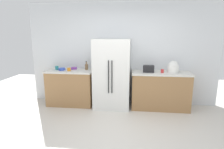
# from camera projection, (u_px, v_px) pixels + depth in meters

# --- Properties ---
(ground_plane) EXTENTS (9.87, 9.87, 0.00)m
(ground_plane) POSITION_uv_depth(u_px,v_px,m) (114.00, 141.00, 3.31)
(ground_plane) COLOR beige
(kitchen_back_panel) EXTENTS (4.93, 0.10, 2.63)m
(kitchen_back_panel) POSITION_uv_depth(u_px,v_px,m) (122.00, 54.00, 4.94)
(kitchen_back_panel) COLOR silver
(kitchen_back_panel) RESTS_ON ground_plane
(counter_left) EXTENTS (1.20, 0.61, 0.92)m
(counter_left) POSITION_uv_depth(u_px,v_px,m) (71.00, 87.00, 4.94)
(counter_left) COLOR #9E7247
(counter_left) RESTS_ON ground_plane
(counter_right) EXTENTS (1.42, 0.61, 0.92)m
(counter_right) POSITION_uv_depth(u_px,v_px,m) (160.00, 90.00, 4.67)
(counter_right) COLOR #9E7247
(counter_right) RESTS_ON ground_plane
(refrigerator) EXTENTS (0.89, 0.68, 1.72)m
(refrigerator) POSITION_uv_depth(u_px,v_px,m) (112.00, 74.00, 4.68)
(refrigerator) COLOR white
(refrigerator) RESTS_ON ground_plane
(toaster) EXTENTS (0.26, 0.16, 0.17)m
(toaster) POSITION_uv_depth(u_px,v_px,m) (148.00, 69.00, 4.56)
(toaster) COLOR black
(toaster) RESTS_ON counter_right
(rice_cooker) EXTENTS (0.26, 0.26, 0.29)m
(rice_cooker) POSITION_uv_depth(u_px,v_px,m) (173.00, 67.00, 4.48)
(rice_cooker) COLOR white
(rice_cooker) RESTS_ON counter_right
(bottle_a) EXTENTS (0.08, 0.08, 0.22)m
(bottle_a) POSITION_uv_depth(u_px,v_px,m) (87.00, 67.00, 4.90)
(bottle_a) COLOR brown
(bottle_a) RESTS_ON counter_left
(cup_a) EXTENTS (0.09, 0.09, 0.08)m
(cup_a) POSITION_uv_depth(u_px,v_px,m) (69.00, 69.00, 4.73)
(cup_a) COLOR orange
(cup_a) RESTS_ON counter_left
(cup_b) EXTENTS (0.07, 0.07, 0.09)m
(cup_b) POSITION_uv_depth(u_px,v_px,m) (162.00, 71.00, 4.51)
(cup_b) COLOR red
(cup_b) RESTS_ON counter_right
(cup_c) EXTENTS (0.09, 0.09, 0.10)m
(cup_c) POSITION_uv_depth(u_px,v_px,m) (57.00, 68.00, 4.89)
(cup_c) COLOR teal
(cup_c) RESTS_ON counter_left
(bowl_a) EXTENTS (0.16, 0.16, 0.05)m
(bowl_a) POSITION_uv_depth(u_px,v_px,m) (74.00, 68.00, 4.96)
(bowl_a) COLOR purple
(bowl_a) RESTS_ON counter_left
(bowl_b) EXTENTS (0.17, 0.17, 0.06)m
(bowl_b) POSITION_uv_depth(u_px,v_px,m) (62.00, 69.00, 4.83)
(bowl_b) COLOR blue
(bowl_b) RESTS_ON counter_left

